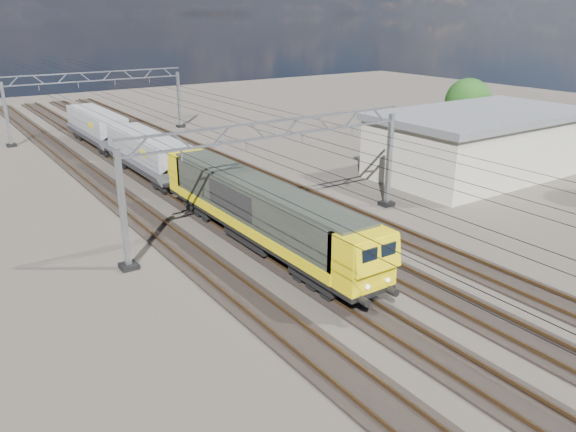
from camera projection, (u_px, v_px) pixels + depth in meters
ground at (314, 254)px, 32.30m from camera, size 160.00×160.00×0.00m
track_outer_west at (221, 278)px, 29.11m from camera, size 2.60×140.00×0.30m
track_loco at (285, 261)px, 31.22m from camera, size 2.60×140.00×0.30m
track_inner_east at (341, 245)px, 33.33m from camera, size 2.60×140.00×0.30m
track_outer_east at (390, 231)px, 35.44m from camera, size 2.60×140.00×0.30m
catenary_gantry_mid at (275, 173)px, 34.09m from camera, size 19.90×0.90×7.11m
catenary_gantry_far at (99, 101)px, 62.12m from camera, size 19.90×0.90×7.11m
overhead_wires at (242, 132)px, 36.58m from camera, size 12.03×140.00×0.53m
locomotive at (258, 209)px, 32.61m from camera, size 2.76×21.10×3.62m
hopper_wagon_lead at (147, 152)px, 46.42m from camera, size 3.38×13.00×3.25m
hopper_wagon_mid at (97, 126)px, 57.48m from camera, size 3.38×13.00×3.25m
industrial_shed at (480, 142)px, 47.66m from camera, size 18.60×10.60×5.40m
tree_far at (471, 103)px, 57.55m from camera, size 5.15×4.75×6.92m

